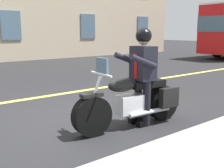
# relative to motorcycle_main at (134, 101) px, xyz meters

# --- Properties ---
(ground_plane) EXTENTS (80.00, 80.00, 0.00)m
(ground_plane) POSITION_rel_motorcycle_main_xyz_m (0.61, -1.06, -0.45)
(ground_plane) COLOR black
(lane_center_stripe) EXTENTS (60.00, 0.16, 0.01)m
(lane_center_stripe) POSITION_rel_motorcycle_main_xyz_m (0.61, -3.06, -0.45)
(lane_center_stripe) COLOR #E5DB4C
(lane_center_stripe) RESTS_ON ground_plane
(motorcycle_main) EXTENTS (2.22, 0.69, 1.26)m
(motorcycle_main) POSITION_rel_motorcycle_main_xyz_m (0.00, 0.00, 0.00)
(motorcycle_main) COLOR black
(motorcycle_main) RESTS_ON ground_plane
(rider_main) EXTENTS (0.65, 0.58, 1.74)m
(rider_main) POSITION_rel_motorcycle_main_xyz_m (-0.19, 0.01, 0.58)
(rider_main) COLOR black
(rider_main) RESTS_ON ground_plane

